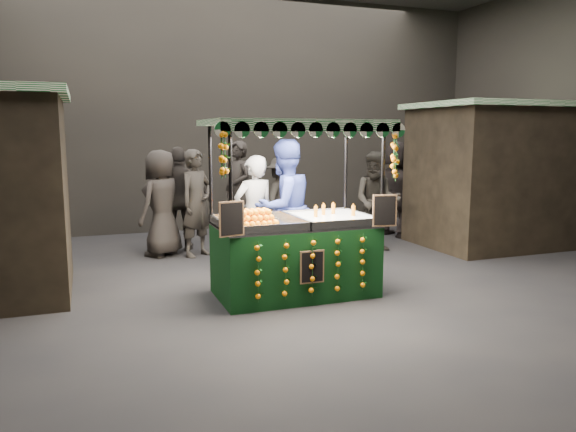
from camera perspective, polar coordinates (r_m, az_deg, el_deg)
name	(u,v)px	position (r m, az deg, el deg)	size (l,w,h in m)	color
ground	(309,287)	(7.50, 2.15, -7.35)	(12.00, 12.00, 0.00)	black
market_hall	(310,27)	(7.33, 2.30, 18.99)	(12.10, 10.10, 5.05)	black
neighbour_stall_right	(498,174)	(10.88, 20.94, 4.06)	(3.00, 2.20, 2.60)	black
juice_stall	(296,242)	(6.97, 0.87, -2.74)	(2.29, 1.35, 2.22)	black
vendor_grey	(254,216)	(7.97, -3.51, 0.02)	(0.71, 0.54, 1.75)	gray
vendor_blue	(284,208)	(7.91, -0.43, 0.80)	(1.15, 1.03, 1.97)	navy
shopper_0	(197,203)	(9.32, -9.44, 1.32)	(0.78, 0.72, 1.80)	#2A2622
shopper_1	(377,201)	(9.80, 9.19, 1.51)	(1.07, 1.02, 1.74)	black
shopper_2	(180,199)	(9.81, -11.14, 1.73)	(1.16, 0.77, 1.83)	#2E2925
shopper_3	(282,200)	(10.33, -0.61, 1.70)	(1.13, 1.21, 1.64)	#2A2622
shopper_4	(161,203)	(9.46, -12.99, 1.29)	(1.03, 1.01, 1.79)	#282320
shopper_5	(397,189)	(11.25, 11.29, 2.81)	(0.86, 1.85, 1.92)	black
shopper_6	(238,190)	(10.84, -5.22, 2.71)	(0.66, 0.81, 1.92)	black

